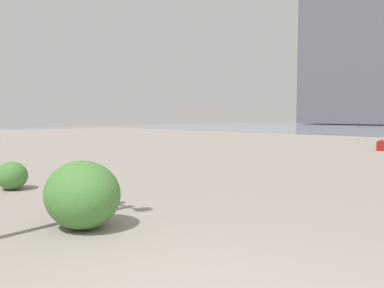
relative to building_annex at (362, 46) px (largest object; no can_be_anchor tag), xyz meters
The scene contains 3 objects.
building_annex is the anchor object (origin of this frame).
shrub_round 67.86m from the building_annex, 106.74° to the left, with size 1.09×0.98×0.93m.
shrub_wide 66.36m from the building_annex, 103.92° to the left, with size 0.68×0.61×0.58m.
Camera 1 is at (-1.86, 2.19, 1.56)m, focal length 38.40 mm.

